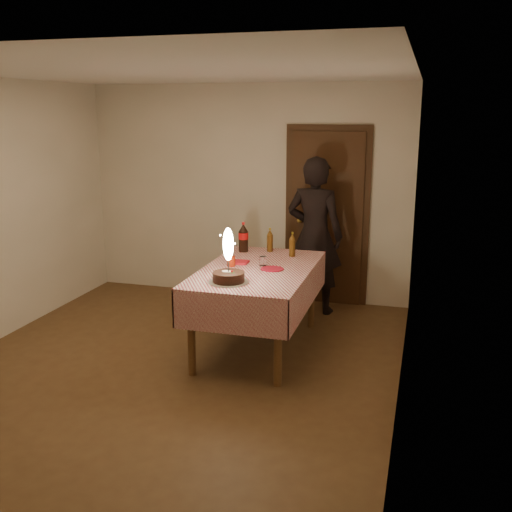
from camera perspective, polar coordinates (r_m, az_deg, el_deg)
name	(u,v)px	position (r m, az deg, el deg)	size (l,w,h in m)	color
ground	(177,364)	(5.67, -7.56, -10.17)	(4.00, 4.50, 0.01)	brown
room_shell	(178,185)	(5.28, -7.46, 6.74)	(4.04, 4.54, 2.62)	silver
dining_table	(257,279)	(5.74, 0.14, -2.21)	(1.02, 1.72, 0.82)	brown
birthday_cake	(229,269)	(5.23, -2.64, -1.27)	(0.35, 0.35, 0.49)	white
red_plate	(272,269)	(5.67, 1.56, -1.23)	(0.22, 0.22, 0.01)	#AC0C22
red_cup	(231,261)	(5.77, -2.39, -0.50)	(0.08, 0.08, 0.10)	#A6240B
clear_cup	(263,261)	(5.80, 0.67, -0.48)	(0.07, 0.07, 0.09)	white
napkin_stack	(240,262)	(5.89, -1.50, -0.60)	(0.15, 0.15, 0.02)	red
cola_bottle	(243,237)	(6.34, -1.21, 1.78)	(0.10, 0.10, 0.32)	black
amber_bottle_left	(270,241)	(6.36, 1.33, 1.48)	(0.06, 0.06, 0.25)	#512F0D
amber_bottle_right	(292,245)	(6.15, 3.47, 1.04)	(0.06, 0.06, 0.25)	#512F0D
photographer	(315,235)	(6.84, 5.61, 1.97)	(0.71, 0.52, 1.80)	black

